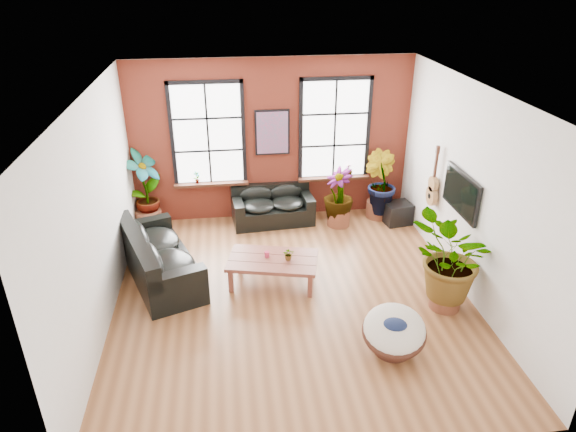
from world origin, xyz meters
The scene contains 19 objects.
room centered at (0.00, 0.15, 1.75)m, with size 6.04×6.54×3.54m.
sofa_back centered at (-0.05, 2.91, 0.36)m, with size 1.80×0.98×0.80m.
sofa_left centered at (-2.34, 0.86, 0.42)m, with size 1.75×2.57×0.94m.
coffee_table centered at (-0.29, 0.45, 0.44)m, with size 1.72×1.23×0.60m.
papasan_chair centered at (1.28, -1.58, 0.36)m, with size 1.17×1.18×0.70m.
poster centered at (0.00, 3.18, 1.95)m, with size 0.74×0.06×0.98m.
tv_wall_unit centered at (2.93, 0.60, 1.54)m, with size 0.13×1.86×1.20m.
media_box centered at (2.67, 2.46, 0.24)m, with size 0.63×0.55×0.47m.
pot_back_left centered at (-2.73, 2.92, 0.20)m, with size 0.60×0.60×0.40m.
pot_back_right centered at (2.33, 2.81, 0.19)m, with size 0.65×0.65×0.38m.
pot_right_wall centered at (2.48, -0.63, 0.18)m, with size 0.50×0.50×0.37m.
pot_mid centered at (1.36, 2.53, 0.18)m, with size 0.58×0.58×0.36m.
floor_plant_back_left centered at (-2.73, 2.95, 0.96)m, with size 0.85×0.57×1.61m, color #164311.
floor_plant_back_right centered at (2.31, 2.79, 0.84)m, with size 0.76×0.61×1.39m, color #164311.
floor_plant_right_wall centered at (2.48, -0.65, 0.91)m, with size 1.35×1.17×1.50m, color #164311.
floor_plant_mid centered at (1.34, 2.55, 0.72)m, with size 0.65×0.65×1.16m, color #164311.
table_plant centered at (-0.01, 0.39, 0.61)m, with size 0.20×0.17×0.22m, color #164311.
sill_plant_left centered at (-1.65, 3.13, 1.04)m, with size 0.14×0.10×0.27m, color #164311.
sill_plant_right centered at (1.70, 3.13, 1.04)m, with size 0.15×0.15×0.27m, color #164311.
Camera 1 is at (-1.02, -7.27, 5.20)m, focal length 32.00 mm.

